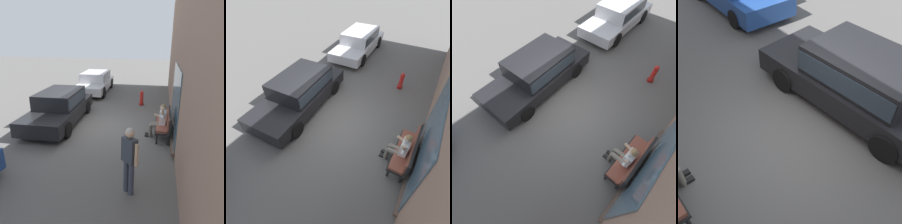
% 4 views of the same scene
% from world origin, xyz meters
% --- Properties ---
extents(ground_plane, '(60.00, 60.00, 0.00)m').
position_xyz_m(ground_plane, '(0.00, 0.00, 0.00)').
color(ground_plane, '#565451').
extents(parked_car_mid, '(4.69, 2.09, 1.42)m').
position_xyz_m(parked_car_mid, '(-0.13, -1.68, 0.77)').
color(parked_car_mid, black).
rests_on(parked_car_mid, ground_plane).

